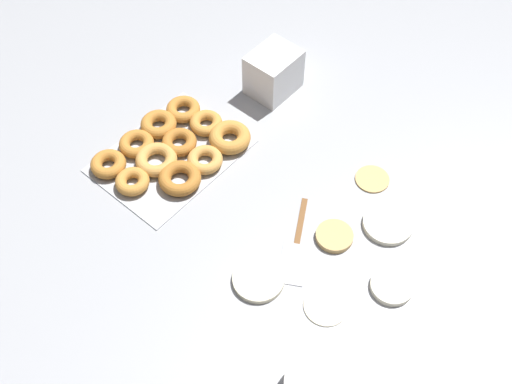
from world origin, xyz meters
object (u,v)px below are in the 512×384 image
at_px(pancake_5, 258,279).
at_px(container_stack, 273,72).
at_px(pancake_4, 372,178).
at_px(spatula, 295,254).
at_px(pancake_2, 326,305).
at_px(pancake_3, 392,286).
at_px(pancake_1, 334,236).
at_px(donut_tray, 174,149).
at_px(pancake_0, 388,224).

distance_m(pancake_5, container_stack, 0.61).
bearing_deg(pancake_4, spatula, -2.17).
distance_m(pancake_2, pancake_3, 0.16).
bearing_deg(pancake_1, pancake_4, -171.31).
bearing_deg(pancake_2, spatula, -113.65).
height_order(pancake_4, pancake_5, pancake_5).
height_order(pancake_1, pancake_2, pancake_1).
xyz_separation_m(pancake_2, donut_tray, (-0.09, -0.56, 0.01)).
distance_m(pancake_0, spatula, 0.24).
height_order(pancake_1, pancake_5, same).
bearing_deg(pancake_2, pancake_0, -176.44).
relative_size(pancake_0, pancake_3, 1.24).
bearing_deg(spatula, pancake_1, 126.39).
xyz_separation_m(pancake_3, donut_tray, (0.04, -0.64, 0.01)).
height_order(pancake_2, pancake_3, pancake_3).
distance_m(pancake_4, pancake_5, 0.40).
relative_size(pancake_5, spatula, 0.51).
height_order(pancake_0, pancake_2, pancake_0).
distance_m(pancake_3, container_stack, 0.67).
distance_m(pancake_1, container_stack, 0.51).
bearing_deg(pancake_0, pancake_3, 36.75).
relative_size(pancake_4, pancake_5, 0.74).
height_order(pancake_0, spatula, pancake_0).
distance_m(pancake_0, donut_tray, 0.57).
distance_m(pancake_2, donut_tray, 0.57).
xyz_separation_m(donut_tray, spatula, (0.03, 0.42, -0.02)).
height_order(pancake_5, container_stack, container_stack).
relative_size(pancake_1, pancake_2, 0.90).
bearing_deg(pancake_3, donut_tray, -86.38).
height_order(pancake_3, pancake_4, pancake_3).
bearing_deg(pancake_4, pancake_5, -4.27).
bearing_deg(container_stack, pancake_4, 77.93).
height_order(pancake_2, pancake_4, pancake_4).
relative_size(container_stack, spatula, 0.59).
relative_size(pancake_2, pancake_5, 0.85).
bearing_deg(pancake_1, pancake_2, 30.85).
bearing_deg(pancake_3, pancake_4, -137.35).
xyz_separation_m(pancake_1, pancake_5, (0.20, -0.06, -0.00)).
xyz_separation_m(pancake_0, pancake_5, (0.31, -0.14, -0.00)).
distance_m(pancake_0, pancake_1, 0.13).
bearing_deg(pancake_4, container_stack, -102.07).
bearing_deg(pancake_3, container_stack, -117.11).
bearing_deg(pancake_1, spatula, -23.79).
relative_size(pancake_3, container_stack, 0.72).
bearing_deg(pancake_1, pancake_0, 145.84).
height_order(pancake_3, container_stack, container_stack).
bearing_deg(container_stack, pancake_0, 70.81).
height_order(pancake_2, container_stack, container_stack).
xyz_separation_m(pancake_5, container_stack, (-0.49, -0.36, 0.06)).
xyz_separation_m(pancake_2, container_stack, (-0.44, -0.52, 0.06)).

